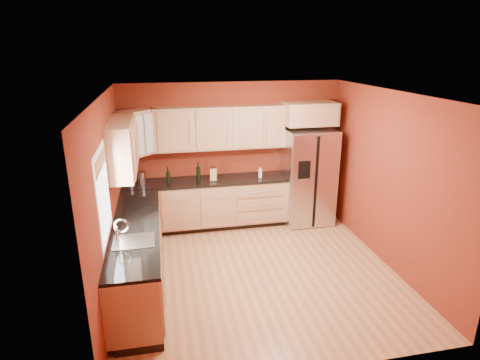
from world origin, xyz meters
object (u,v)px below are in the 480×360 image
at_px(refrigerator, 307,176).
at_px(canister_left, 130,180).
at_px(soap_dispenser, 260,172).
at_px(knife_block, 214,175).
at_px(wine_bottle_a, 168,175).

bearing_deg(refrigerator, canister_left, 178.62).
bearing_deg(soap_dispenser, knife_block, 179.76).
height_order(refrigerator, soap_dispenser, refrigerator).
relative_size(wine_bottle_a, soap_dispenser, 1.51).
relative_size(canister_left, soap_dispenser, 0.92).
bearing_deg(wine_bottle_a, canister_left, 175.47).
xyz_separation_m(canister_left, wine_bottle_a, (0.65, -0.05, 0.06)).
distance_m(canister_left, soap_dispenser, 2.30).
bearing_deg(soap_dispenser, refrigerator, -0.63).
bearing_deg(refrigerator, knife_block, 179.56).
xyz_separation_m(refrigerator, canister_left, (-3.20, 0.08, 0.12)).
relative_size(canister_left, knife_block, 0.81).
relative_size(refrigerator, canister_left, 10.06).
bearing_deg(wine_bottle_a, refrigerator, -0.57).
distance_m(canister_left, knife_block, 1.44).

